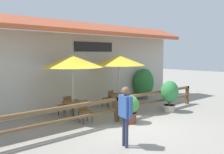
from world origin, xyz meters
TOP-DOWN VIEW (x-y plane):
  - ground_plane at (0.00, 0.00)m, footprint 60.00×60.00m
  - building_facade at (0.00, 4.10)m, footprint 14.28×1.49m
  - patio_railing at (0.00, 1.05)m, footprint 10.40×0.14m
  - patio_umbrella_near at (-1.06, 2.50)m, footprint 2.46×2.46m
  - dining_table_near at (-1.06, 2.50)m, footprint 0.90×0.90m
  - chair_near_streetside at (-1.01, 1.80)m, footprint 0.47×0.47m
  - chair_near_wallside at (-0.99, 3.20)m, footprint 0.47×0.47m
  - patio_umbrella_middle at (1.54, 2.53)m, footprint 2.46×2.46m
  - dining_table_middle at (1.54, 2.53)m, footprint 0.90×0.90m
  - chair_middle_streetside at (1.50, 1.86)m, footprint 0.44×0.44m
  - chair_middle_wallside at (1.49, 3.21)m, footprint 0.49×0.49m
  - potted_plant_broad_leaf at (2.93, 0.63)m, footprint 0.86×0.77m
  - potted_plant_small_flowering at (0.23, 0.58)m, footprint 0.78×0.70m
  - potted_plant_entrance_palm at (4.51, 3.55)m, footprint 1.26×1.13m
  - pedestrian at (-1.66, -1.07)m, footprint 0.34×0.58m

SIDE VIEW (x-z plane):
  - ground_plane at x=0.00m, z-range 0.00..0.00m
  - chair_near_streetside at x=-1.01m, z-range 0.05..0.91m
  - chair_near_wallside at x=-0.99m, z-range 0.05..0.91m
  - chair_middle_streetside at x=1.50m, z-range 0.05..0.91m
  - chair_middle_wallside at x=1.49m, z-range 0.05..0.91m
  - dining_table_near at x=-1.06m, z-range 0.22..0.95m
  - dining_table_middle at x=1.54m, z-range 0.22..0.95m
  - potted_plant_small_flowering at x=0.23m, z-range 0.05..1.13m
  - patio_railing at x=0.00m, z-range 0.22..1.17m
  - potted_plant_broad_leaf at x=2.93m, z-range 0.12..1.55m
  - potted_plant_entrance_palm at x=4.51m, z-range 0.05..1.85m
  - pedestrian at x=-1.66m, z-range 0.25..1.98m
  - building_facade at x=0.00m, z-range 0.05..4.28m
  - patio_umbrella_near at x=-1.06m, z-range 1.04..3.66m
  - patio_umbrella_middle at x=1.54m, z-range 1.04..3.66m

